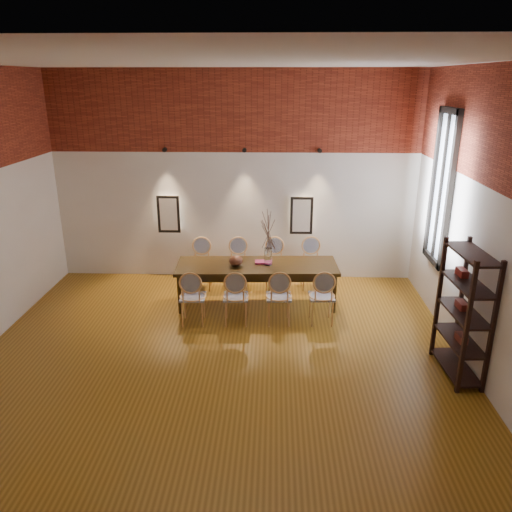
{
  "coord_description": "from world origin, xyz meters",
  "views": [
    {
      "loc": [
        0.77,
        -5.99,
        3.8
      ],
      "look_at": [
        0.48,
        1.75,
        1.05
      ],
      "focal_mm": 35.0,
      "sensor_mm": 36.0,
      "label": 1
    }
  ],
  "objects_px": {
    "chair_near_c": "(279,296)",
    "book": "(262,262)",
    "chair_near_a": "(193,297)",
    "chair_far_d": "(312,265)",
    "chair_far_a": "(201,265)",
    "chair_far_b": "(238,265)",
    "chair_far_c": "(275,265)",
    "chair_near_d": "(322,296)",
    "chair_near_b": "(236,296)",
    "dining_table": "(257,284)",
    "shelving_rack": "(464,313)",
    "bowl": "(236,261)",
    "vase": "(268,256)"
  },
  "relations": [
    {
      "from": "book",
      "to": "shelving_rack",
      "type": "relative_size",
      "value": 0.14
    },
    {
      "from": "chair_near_c",
      "to": "chair_near_a",
      "type": "bearing_deg",
      "value": 180.0
    },
    {
      "from": "chair_near_b",
      "to": "chair_far_d",
      "type": "distance_m",
      "value": 2.02
    },
    {
      "from": "chair_far_b",
      "to": "chair_near_d",
      "type": "bearing_deg",
      "value": 133.79
    },
    {
      "from": "chair_near_d",
      "to": "chair_far_d",
      "type": "height_order",
      "value": "same"
    },
    {
      "from": "chair_near_b",
      "to": "chair_far_c",
      "type": "bearing_deg",
      "value": 64.39
    },
    {
      "from": "chair_far_b",
      "to": "chair_far_d",
      "type": "distance_m",
      "value": 1.4
    },
    {
      "from": "chair_far_d",
      "to": "vase",
      "type": "relative_size",
      "value": 3.13
    },
    {
      "from": "chair_near_a",
      "to": "bowl",
      "type": "height_order",
      "value": "chair_near_a"
    },
    {
      "from": "chair_far_c",
      "to": "book",
      "type": "distance_m",
      "value": 0.75
    },
    {
      "from": "chair_near_a",
      "to": "chair_near_d",
      "type": "relative_size",
      "value": 1.0
    },
    {
      "from": "chair_near_b",
      "to": "chair_far_c",
      "type": "distance_m",
      "value": 1.62
    },
    {
      "from": "chair_near_b",
      "to": "chair_near_c",
      "type": "height_order",
      "value": "same"
    },
    {
      "from": "chair_far_c",
      "to": "shelving_rack",
      "type": "bearing_deg",
      "value": 128.47
    },
    {
      "from": "shelving_rack",
      "to": "book",
      "type": "bearing_deg",
      "value": 137.66
    },
    {
      "from": "chair_near_c",
      "to": "book",
      "type": "xyz_separation_m",
      "value": [
        -0.29,
        0.8,
        0.3
      ]
    },
    {
      "from": "chair_far_d",
      "to": "vase",
      "type": "height_order",
      "value": "vase"
    },
    {
      "from": "chair_far_b",
      "to": "book",
      "type": "xyz_separation_m",
      "value": [
        0.48,
        -0.62,
        0.3
      ]
    },
    {
      "from": "chair_near_b",
      "to": "chair_near_c",
      "type": "relative_size",
      "value": 1.0
    },
    {
      "from": "chair_near_a",
      "to": "chair_far_c",
      "type": "distance_m",
      "value": 2.02
    },
    {
      "from": "chair_far_c",
      "to": "chair_far_d",
      "type": "distance_m",
      "value": 0.7
    },
    {
      "from": "chair_near_c",
      "to": "shelving_rack",
      "type": "distance_m",
      "value": 2.82
    },
    {
      "from": "dining_table",
      "to": "chair_near_d",
      "type": "distance_m",
      "value": 1.28
    },
    {
      "from": "chair_far_b",
      "to": "chair_far_d",
      "type": "relative_size",
      "value": 1.0
    },
    {
      "from": "chair_far_a",
      "to": "chair_far_b",
      "type": "relative_size",
      "value": 1.0
    },
    {
      "from": "chair_near_b",
      "to": "chair_far_a",
      "type": "height_order",
      "value": "same"
    },
    {
      "from": "chair_far_c",
      "to": "book",
      "type": "xyz_separation_m",
      "value": [
        -0.22,
        -0.66,
        0.3
      ]
    },
    {
      "from": "chair_near_c",
      "to": "book",
      "type": "distance_m",
      "value": 0.9
    },
    {
      "from": "chair_far_c",
      "to": "book",
      "type": "relative_size",
      "value": 3.62
    },
    {
      "from": "chair_near_a",
      "to": "book",
      "type": "relative_size",
      "value": 3.62
    },
    {
      "from": "chair_far_c",
      "to": "chair_far_d",
      "type": "bearing_deg",
      "value": 180.0
    },
    {
      "from": "chair_far_a",
      "to": "chair_far_b",
      "type": "distance_m",
      "value": 0.7
    },
    {
      "from": "chair_far_a",
      "to": "chair_far_c",
      "type": "bearing_deg",
      "value": -180.0
    },
    {
      "from": "chair_near_a",
      "to": "shelving_rack",
      "type": "relative_size",
      "value": 0.52
    },
    {
      "from": "chair_near_a",
      "to": "vase",
      "type": "distance_m",
      "value": 1.51
    },
    {
      "from": "chair_near_b",
      "to": "book",
      "type": "xyz_separation_m",
      "value": [
        0.41,
        0.83,
        0.3
      ]
    },
    {
      "from": "chair_near_a",
      "to": "chair_far_a",
      "type": "bearing_deg",
      "value": 90.0
    },
    {
      "from": "chair_near_c",
      "to": "chair_far_c",
      "type": "relative_size",
      "value": 1.0
    },
    {
      "from": "dining_table",
      "to": "book",
      "type": "distance_m",
      "value": 0.41
    },
    {
      "from": "chair_near_c",
      "to": "bowl",
      "type": "xyz_separation_m",
      "value": [
        -0.74,
        0.65,
        0.37
      ]
    },
    {
      "from": "chair_far_c",
      "to": "book",
      "type": "height_order",
      "value": "chair_far_c"
    },
    {
      "from": "chair_near_b",
      "to": "vase",
      "type": "distance_m",
      "value": 1.01
    },
    {
      "from": "chair_near_b",
      "to": "chair_far_a",
      "type": "relative_size",
      "value": 1.0
    },
    {
      "from": "chair_near_b",
      "to": "book",
      "type": "distance_m",
      "value": 0.98
    },
    {
      "from": "chair_far_b",
      "to": "bowl",
      "type": "bearing_deg",
      "value": 89.11
    },
    {
      "from": "chair_near_a",
      "to": "chair_far_d",
      "type": "distance_m",
      "value": 2.56
    },
    {
      "from": "chair_near_b",
      "to": "book",
      "type": "height_order",
      "value": "chair_near_b"
    },
    {
      "from": "chair_far_d",
      "to": "bowl",
      "type": "height_order",
      "value": "chair_far_d"
    },
    {
      "from": "chair_far_c",
      "to": "shelving_rack",
      "type": "distance_m",
      "value": 3.81
    },
    {
      "from": "book",
      "to": "chair_far_c",
      "type": "bearing_deg",
      "value": 71.45
    }
  ]
}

